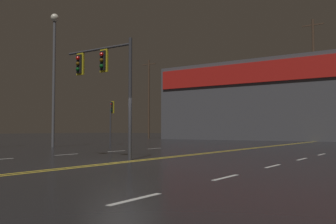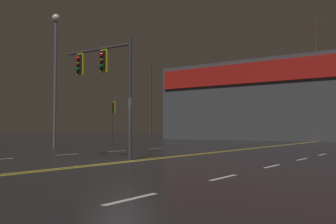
{
  "view_description": "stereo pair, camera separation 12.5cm",
  "coord_description": "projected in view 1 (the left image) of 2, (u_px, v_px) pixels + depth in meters",
  "views": [
    {
      "loc": [
        9.34,
        -10.54,
        1.22
      ],
      "look_at": [
        0.0,
        3.08,
        2.0
      ],
      "focal_mm": 40.0,
      "sensor_mm": 36.0,
      "label": 1
    },
    {
      "loc": [
        9.44,
        -10.46,
        1.22
      ],
      "look_at": [
        0.0,
        3.08,
        2.0
      ],
      "focal_mm": 40.0,
      "sensor_mm": 36.0,
      "label": 2
    }
  ],
  "objects": [
    {
      "name": "building_backdrop",
      "position": [
        325.0,
        99.0,
        42.85
      ],
      "size": [
        39.02,
        10.23,
        9.37
      ],
      "color": "#4C4C51",
      "rests_on": "ground"
    },
    {
      "name": "utility_pole_row",
      "position": [
        316.0,
        84.0,
        39.17
      ],
      "size": [
        47.19,
        0.26,
        12.92
      ],
      "color": "#4C3828",
      "rests_on": "ground"
    },
    {
      "name": "traffic_signal_median",
      "position": [
        103.0,
        71.0,
        16.05
      ],
      "size": [
        3.74,
        0.36,
        4.96
      ],
      "color": "#38383D",
      "rests_on": "ground"
    },
    {
      "name": "traffic_signal_corner_northwest",
      "position": [
        111.0,
        113.0,
        30.32
      ],
      "size": [
        0.42,
        0.36,
        3.54
      ],
      "color": "#38383D",
      "rests_on": "ground"
    },
    {
      "name": "ground_plane",
      "position": [
        121.0,
        162.0,
        13.9
      ],
      "size": [
        200.0,
        200.0,
        0.0
      ],
      "primitive_type": "plane",
      "color": "black"
    },
    {
      "name": "streetlight_near_left",
      "position": [
        54.0,
        62.0,
        26.39
      ],
      "size": [
        0.56,
        0.56,
        9.45
      ],
      "color": "#59595E",
      "rests_on": "ground"
    },
    {
      "name": "road_markings",
      "position": [
        111.0,
        167.0,
        12.02
      ],
      "size": [
        15.25,
        60.0,
        0.01
      ],
      "color": "gold",
      "rests_on": "ground"
    }
  ]
}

